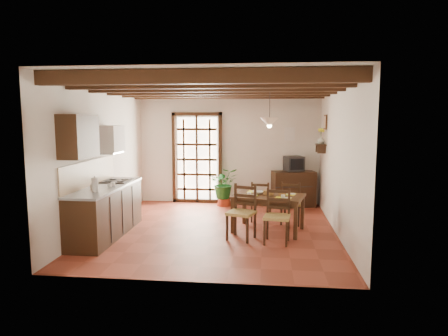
# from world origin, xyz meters

# --- Properties ---
(ground_plane) EXTENTS (5.00, 5.00, 0.00)m
(ground_plane) POSITION_xyz_m (0.00, 0.00, 0.00)
(ground_plane) COLOR brown
(room_shell) EXTENTS (4.52, 5.02, 2.81)m
(room_shell) POSITION_xyz_m (0.00, 0.00, 1.82)
(room_shell) COLOR silver
(room_shell) RESTS_ON ground_plane
(ceiling_beams) EXTENTS (4.50, 4.34, 0.20)m
(ceiling_beams) POSITION_xyz_m (0.00, 0.00, 2.69)
(ceiling_beams) COLOR black
(ceiling_beams) RESTS_ON room_shell
(french_door) EXTENTS (1.26, 0.11, 2.32)m
(french_door) POSITION_xyz_m (-0.80, 2.45, 1.18)
(french_door) COLOR white
(french_door) RESTS_ON ground_plane
(kitchen_counter) EXTENTS (0.64, 2.25, 1.38)m
(kitchen_counter) POSITION_xyz_m (-1.96, -0.60, 0.47)
(kitchen_counter) COLOR black
(kitchen_counter) RESTS_ON ground_plane
(upper_cabinet) EXTENTS (0.35, 0.80, 0.70)m
(upper_cabinet) POSITION_xyz_m (-2.08, -1.30, 1.85)
(upper_cabinet) COLOR black
(upper_cabinet) RESTS_ON room_shell
(range_hood) EXTENTS (0.38, 0.60, 0.54)m
(range_hood) POSITION_xyz_m (-2.05, -0.05, 1.73)
(range_hood) COLOR white
(range_hood) RESTS_ON room_shell
(counter_items) EXTENTS (0.50, 1.43, 0.25)m
(counter_items) POSITION_xyz_m (-1.95, -0.51, 0.96)
(counter_items) COLOR black
(counter_items) RESTS_ON kitchen_counter
(dining_table) EXTENTS (1.45, 1.12, 0.70)m
(dining_table) POSITION_xyz_m (0.99, 0.00, 0.61)
(dining_table) COLOR #3C2413
(dining_table) RESTS_ON ground_plane
(chair_near_left) EXTENTS (0.56, 0.55, 0.97)m
(chair_near_left) POSITION_xyz_m (0.51, -0.55, 0.30)
(chair_near_left) COLOR #A99048
(chair_near_left) RESTS_ON ground_plane
(chair_near_right) EXTENTS (0.48, 0.47, 0.93)m
(chair_near_right) POSITION_xyz_m (1.13, -0.71, 0.29)
(chair_near_right) COLOR #A99048
(chair_near_right) RESTS_ON ground_plane
(chair_far_left) EXTENTS (0.44, 0.43, 0.84)m
(chair_far_left) POSITION_xyz_m (0.84, 0.72, 0.27)
(chair_far_left) COLOR #A99048
(chair_far_left) RESTS_ON ground_plane
(chair_far_right) EXTENTS (0.49, 0.48, 0.88)m
(chair_far_right) POSITION_xyz_m (1.46, 0.56, 0.28)
(chair_far_right) COLOR #A99048
(chair_far_right) RESTS_ON ground_plane
(table_setting) EXTENTS (0.94, 0.62, 0.09)m
(table_setting) POSITION_xyz_m (0.99, 0.00, 0.68)
(table_setting) COLOR yellow
(table_setting) RESTS_ON dining_table
(table_bowl) EXTENTS (0.26, 0.26, 0.05)m
(table_bowl) POSITION_xyz_m (0.78, 0.10, 0.72)
(table_bowl) COLOR white
(table_bowl) RESTS_ON dining_table
(sideboard) EXTENTS (1.09, 0.68, 0.86)m
(sideboard) POSITION_xyz_m (1.60, 2.23, 0.43)
(sideboard) COLOR black
(sideboard) RESTS_ON ground_plane
(crt_tv) EXTENTS (0.51, 0.50, 0.35)m
(crt_tv) POSITION_xyz_m (1.60, 2.22, 1.05)
(crt_tv) COLOR black
(crt_tv) RESTS_ON sideboard
(fuse_box) EXTENTS (0.25, 0.03, 0.32)m
(fuse_box) POSITION_xyz_m (1.50, 2.48, 1.75)
(fuse_box) COLOR white
(fuse_box) RESTS_ON room_shell
(plant_pot) EXTENTS (0.36, 0.36, 0.22)m
(plant_pot) POSITION_xyz_m (-0.08, 2.14, 0.11)
(plant_pot) COLOR maroon
(plant_pot) RESTS_ON ground_plane
(potted_plant) EXTENTS (2.07, 1.89, 1.96)m
(potted_plant) POSITION_xyz_m (-0.08, 2.14, 0.57)
(potted_plant) COLOR #144C19
(potted_plant) RESTS_ON ground_plane
(wall_shelf) EXTENTS (0.20, 0.42, 0.20)m
(wall_shelf) POSITION_xyz_m (2.14, 1.60, 1.51)
(wall_shelf) COLOR black
(wall_shelf) RESTS_ON room_shell
(shelf_vase) EXTENTS (0.15, 0.15, 0.15)m
(shelf_vase) POSITION_xyz_m (2.14, 1.60, 1.65)
(shelf_vase) COLOR #B2BFB2
(shelf_vase) RESTS_ON wall_shelf
(shelf_flowers) EXTENTS (0.14, 0.14, 0.36)m
(shelf_flowers) POSITION_xyz_m (2.14, 1.60, 1.86)
(shelf_flowers) COLOR yellow
(shelf_flowers) RESTS_ON shelf_vase
(framed_picture) EXTENTS (0.03, 0.32, 0.32)m
(framed_picture) POSITION_xyz_m (2.22, 1.60, 2.05)
(framed_picture) COLOR brown
(framed_picture) RESTS_ON room_shell
(pendant_lamp) EXTENTS (0.36, 0.36, 0.84)m
(pendant_lamp) POSITION_xyz_m (0.99, 0.10, 2.08)
(pendant_lamp) COLOR black
(pendant_lamp) RESTS_ON room_shell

